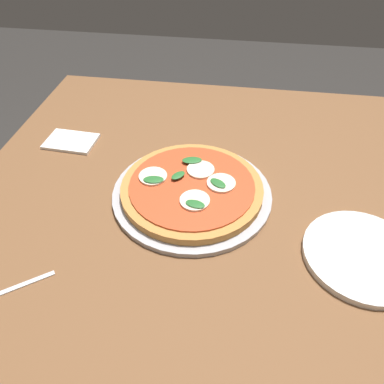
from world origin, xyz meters
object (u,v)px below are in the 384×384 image
object	(u,v)px
pizza	(192,188)
plate_white	(363,255)
dining_table	(219,222)
napkin	(71,141)
serving_tray	(192,193)

from	to	relation	value
pizza	plate_white	world-z (taller)	pizza
dining_table	plate_white	size ratio (longest dim) A/B	5.17
dining_table	pizza	xyz separation A→B (m)	(0.06, 0.03, 0.13)
dining_table	napkin	xyz separation A→B (m)	(0.41, -0.13, 0.11)
serving_tray	plate_white	world-z (taller)	plate_white
serving_tray	napkin	size ratio (longest dim) A/B	2.74
serving_tray	plate_white	size ratio (longest dim) A/B	1.58
serving_tray	dining_table	bearing A→B (deg)	-157.13
dining_table	pizza	bearing A→B (deg)	22.89
serving_tray	plate_white	xyz separation A→B (m)	(-0.35, 0.13, 0.00)
pizza	napkin	xyz separation A→B (m)	(0.35, -0.16, -0.02)
serving_tray	napkin	distance (m)	0.38
serving_tray	napkin	world-z (taller)	serving_tray
dining_table	plate_white	distance (m)	0.34
plate_white	napkin	bearing A→B (deg)	-22.11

